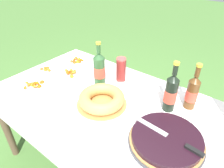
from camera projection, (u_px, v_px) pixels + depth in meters
name	position (u px, v px, depth m)	size (l,w,h in m)	color
ground_plane	(110.00, 167.00, 1.69)	(16.00, 16.00, 0.00)	#4C7A38
garden_table	(110.00, 111.00, 1.35)	(1.64, 0.94, 0.68)	brown
tablecloth	(110.00, 105.00, 1.32)	(1.65, 0.95, 0.10)	white
berry_tart	(166.00, 140.00, 1.01)	(0.39, 0.39, 0.06)	#38383D
serving_knife	(173.00, 138.00, 0.98)	(0.38, 0.05, 0.01)	silver
bundt_cake	(102.00, 99.00, 1.28)	(0.33, 0.33, 0.08)	#B78447
cup_stack	(121.00, 70.00, 1.49)	(0.07, 0.07, 0.19)	#E04C47
cider_bottle_green	(99.00, 69.00, 1.44)	(0.08, 0.08, 0.33)	#2D562D
cider_bottle_amber	(192.00, 92.00, 1.22)	(0.07, 0.07, 0.31)	brown
juice_bottle_red	(171.00, 93.00, 1.19)	(0.08, 0.08, 0.33)	black
snack_plate_near	(73.00, 74.00, 1.60)	(0.22, 0.22, 0.06)	white
snack_plate_left	(34.00, 85.00, 1.46)	(0.24, 0.24, 0.05)	white
snack_plate_right	(77.00, 61.00, 1.80)	(0.19, 0.19, 0.06)	white
snack_plate_far	(46.00, 70.00, 1.66)	(0.20, 0.20, 0.05)	white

